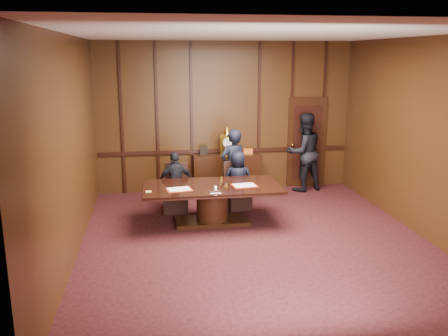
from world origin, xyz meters
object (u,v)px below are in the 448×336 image
witness_left (233,168)px  witness_right (304,152)px  sideboard (227,172)px  conference_table (212,198)px  signatory_right (238,180)px  signatory_left (176,182)px

witness_left → witness_right: size_ratio=0.89×
sideboard → conference_table: sideboard is taller
conference_table → signatory_right: signatory_right is taller
witness_left → witness_right: witness_right is taller
signatory_left → witness_right: 3.34m
signatory_right → witness_right: size_ratio=0.67×
sideboard → signatory_right: size_ratio=1.28×
conference_table → signatory_left: size_ratio=2.05×
sideboard → signatory_right: (0.02, -1.36, 0.14)m
signatory_left → witness_right: bearing=-169.1°
signatory_right → sideboard: bearing=-83.6°
signatory_left → signatory_right: size_ratio=1.02×
witness_right → signatory_right: bearing=18.6°
conference_table → signatory_right: bearing=50.9°
signatory_left → signatory_right: (1.30, 0.00, -0.01)m
conference_table → witness_right: bearing=39.2°
sideboard → witness_right: size_ratio=0.86×
sideboard → witness_left: bearing=-92.2°
sideboard → signatory_left: bearing=-133.4°
conference_table → witness_left: 1.30m
witness_right → witness_left: bearing=10.5°
conference_table → witness_right: size_ratio=1.41×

